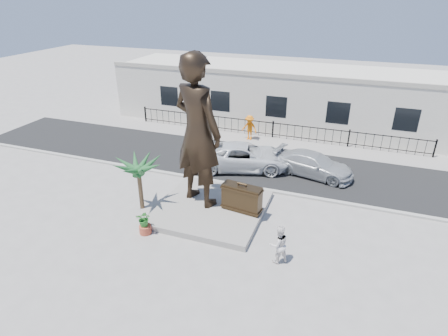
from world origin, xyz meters
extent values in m
plane|color=#9E9991|center=(0.00, 0.00, 0.00)|extent=(100.00, 100.00, 0.00)
cube|color=black|center=(0.00, 8.00, 0.01)|extent=(40.00, 7.00, 0.01)
cube|color=#A5A399|center=(0.00, 4.50, 0.06)|extent=(40.00, 0.25, 0.12)
cube|color=#9E9991|center=(0.00, 12.00, 0.01)|extent=(40.00, 2.50, 0.02)
cube|color=gray|center=(-0.50, 1.50, 0.15)|extent=(5.20, 5.20, 0.30)
cube|color=black|center=(0.00, 12.80, 0.60)|extent=(22.00, 0.10, 1.20)
cube|color=silver|center=(0.00, 17.00, 2.20)|extent=(28.00, 7.00, 4.40)
imported|color=black|center=(-1.29, 1.86, 4.08)|extent=(3.23, 2.70, 7.55)
cube|color=#322415|center=(1.06, 1.65, 0.99)|extent=(2.01, 0.87, 1.37)
imported|color=white|center=(3.52, -1.17, 0.85)|extent=(1.05, 1.01, 1.71)
imported|color=silver|center=(-0.47, 6.88, 0.81)|extent=(6.28, 4.23, 1.60)
imported|color=#ABAEAF|center=(3.76, 7.42, 0.70)|extent=(5.07, 2.88, 1.38)
imported|color=orange|center=(-1.54, 11.75, 0.95)|extent=(1.32, 0.92, 1.86)
cylinder|color=#B2472F|center=(-2.68, -1.30, 0.20)|extent=(0.56, 0.56, 0.40)
imported|color=#257024|center=(-2.68, -1.30, 0.78)|extent=(0.74, 0.67, 0.75)
camera|label=1|loc=(5.65, -13.54, 10.28)|focal=30.00mm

